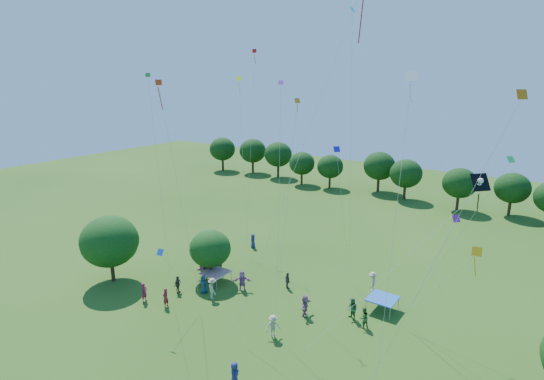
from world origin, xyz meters
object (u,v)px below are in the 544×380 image
(near_tree_north, at_px, (210,249))
(tent_blue, at_px, (383,299))
(red_high_kite, at_px, (335,63))
(tent_red_stripe, at_px, (216,273))
(near_tree_west, at_px, (110,241))
(pirate_kite, at_px, (475,187))

(near_tree_north, relative_size, tent_blue, 2.19)
(red_high_kite, bearing_deg, tent_red_stripe, 169.40)
(near_tree_west, bearing_deg, pirate_kite, 11.81)
(pirate_kite, bearing_deg, tent_red_stripe, -177.60)
(tent_blue, relative_size, pirate_kite, 0.19)
(tent_red_stripe, bearing_deg, near_tree_north, 160.42)
(near_tree_west, relative_size, tent_blue, 2.84)
(near_tree_north, distance_m, pirate_kite, 23.16)
(tent_blue, distance_m, red_high_kite, 19.34)
(near_tree_west, distance_m, tent_red_stripe, 10.03)
(near_tree_north, distance_m, red_high_kite, 21.07)
(near_tree_west, height_order, pirate_kite, pirate_kite)
(tent_red_stripe, bearing_deg, near_tree_west, -147.73)
(tent_red_stripe, xyz_separation_m, tent_blue, (14.27, 4.20, 0.00))
(near_tree_west, xyz_separation_m, pirate_kite, (28.65, 5.99, 8.07))
(near_tree_north, height_order, tent_red_stripe, near_tree_north)
(near_tree_north, height_order, red_high_kite, red_high_kite)
(pirate_kite, height_order, red_high_kite, red_high_kite)
(tent_red_stripe, xyz_separation_m, pirate_kite, (20.53, 0.86, 10.95))
(near_tree_west, relative_size, red_high_kite, 0.28)
(near_tree_north, distance_m, tent_red_stripe, 2.24)
(near_tree_north, xyz_separation_m, tent_blue, (15.12, 3.90, -2.05))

